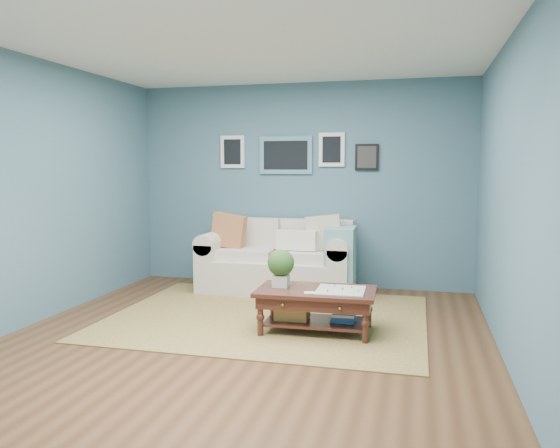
% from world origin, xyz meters
% --- Properties ---
extents(room_shell, '(5.00, 5.02, 2.70)m').
position_xyz_m(room_shell, '(-0.00, 0.06, 1.36)').
color(room_shell, brown).
rests_on(room_shell, ground).
extents(area_rug, '(3.28, 2.62, 0.01)m').
position_xyz_m(area_rug, '(0.01, 0.79, 0.01)').
color(area_rug, brown).
rests_on(area_rug, ground).
extents(loveseat, '(1.98, 0.90, 1.02)m').
position_xyz_m(loveseat, '(-0.12, 2.03, 0.41)').
color(loveseat, beige).
rests_on(loveseat, ground).
extents(coffee_table, '(1.15, 0.69, 0.79)m').
position_xyz_m(coffee_table, '(0.54, 0.41, 0.35)').
color(coffee_table, '#381C11').
rests_on(coffee_table, ground).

